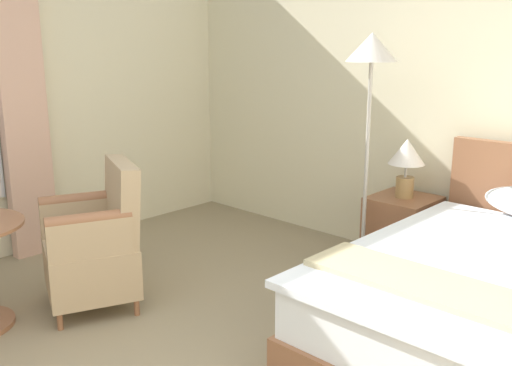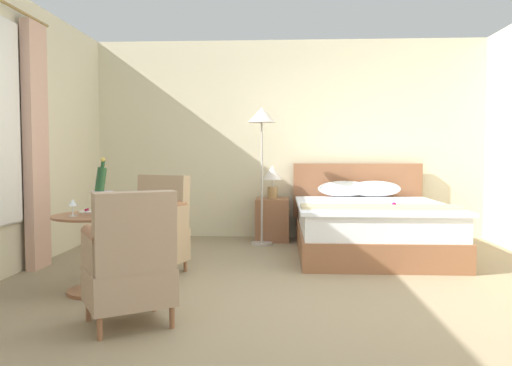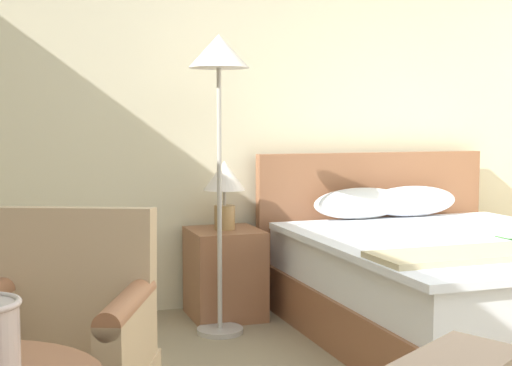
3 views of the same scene
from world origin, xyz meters
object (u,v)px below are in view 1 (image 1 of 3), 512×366
Objects in this scene: nightstand at (402,233)px; armchair_by_window at (96,246)px; bedside_lamp at (407,158)px; floor_lamp_brass at (371,73)px.

armchair_by_window is at bearing -120.66° from nightstand.
nightstand is 0.59m from bedside_lamp.
bedside_lamp is (-0.00, -0.00, 0.59)m from nightstand.
bedside_lamp is 2.30m from armchair_by_window.
bedside_lamp is at bearing -180.00° from nightstand.
armchair_by_window is at bearing -122.47° from floor_lamp_brass.
nightstand is 0.59× the size of armchair_by_window.
nightstand is at bearing 0.00° from bedside_lamp.
bedside_lamp is 0.72m from floor_lamp_brass.
nightstand is 1.27m from floor_lamp_brass.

